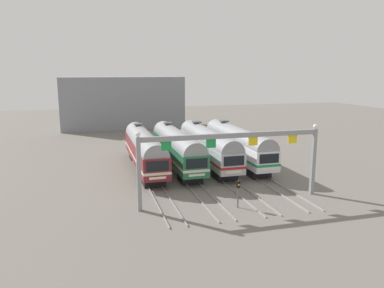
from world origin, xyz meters
The scene contains 9 objects.
ground_plane centered at (0.00, 0.00, 0.00)m, with size 160.00×160.00×0.00m, color slate.
track_bed centered at (0.00, 17.00, 0.07)m, with size 13.68×70.00×0.15m.
commuter_train_maroon centered at (-6.09, 0.00, 2.69)m, with size 2.88×18.06×5.05m.
commuter_train_green centered at (-2.03, 0.00, 2.69)m, with size 2.88×18.06×5.05m.
commuter_train_stainless centered at (2.03, 0.00, 2.69)m, with size 2.88×18.06×5.05m.
commuter_train_white centered at (6.09, 0.00, 2.69)m, with size 2.88×18.06×5.05m.
catenary_gantry centered at (0.00, -13.50, 5.11)m, with size 17.41×0.44×6.97m.
yard_signal_mast centered at (0.00, -15.11, 1.75)m, with size 0.28×0.35×2.50m.
maintenance_building centered at (-5.46, 36.48, 5.37)m, with size 25.16×10.00×10.75m, color gray.
Camera 1 is at (-12.22, -44.05, 11.94)m, focal length 34.57 mm.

